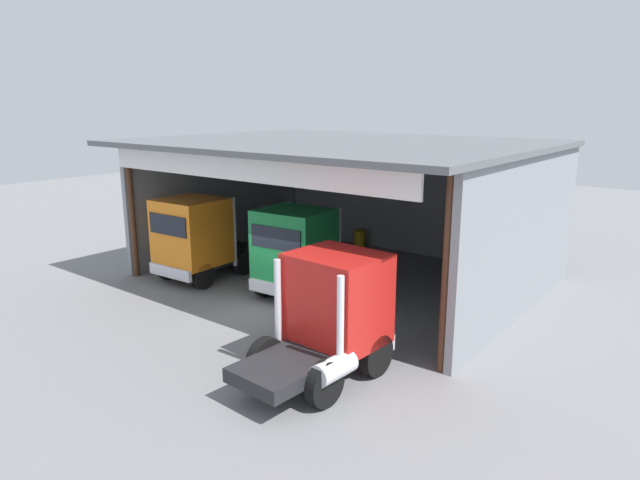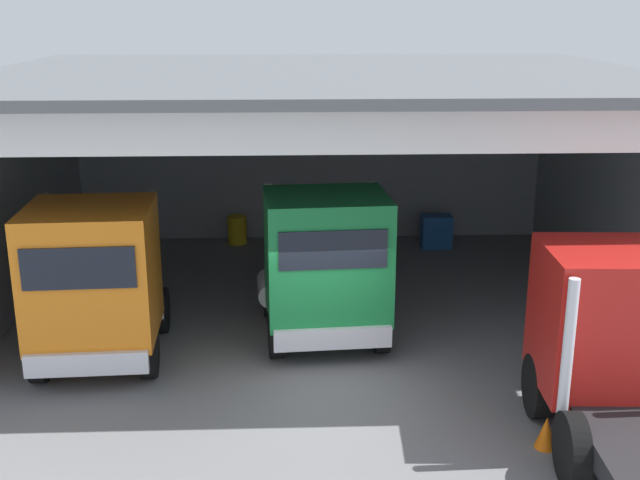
# 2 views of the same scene
# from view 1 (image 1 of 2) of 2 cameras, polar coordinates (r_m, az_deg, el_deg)

# --- Properties ---
(ground_plane) EXTENTS (80.00, 80.00, 0.00)m
(ground_plane) POSITION_cam_1_polar(r_m,az_deg,el_deg) (19.61, -6.81, -7.49)
(ground_plane) COLOR slate
(ground_plane) RESTS_ON ground
(workshop_shed) EXTENTS (15.10, 11.98, 5.67)m
(workshop_shed) POSITION_cam_1_polar(r_m,az_deg,el_deg) (23.23, 3.69, 6.05)
(workshop_shed) COLOR gray
(workshop_shed) RESTS_ON ground
(truck_orange_center_left_bay) EXTENTS (2.73, 4.84, 3.38)m
(truck_orange_center_left_bay) POSITION_cam_1_polar(r_m,az_deg,el_deg) (23.33, -12.40, 0.29)
(truck_orange_center_left_bay) COLOR orange
(truck_orange_center_left_bay) RESTS_ON ground
(truck_green_right_bay) EXTENTS (2.90, 4.92, 3.36)m
(truck_green_right_bay) POSITION_cam_1_polar(r_m,az_deg,el_deg) (20.77, -2.14, -1.14)
(truck_green_right_bay) COLOR #197F3D
(truck_green_right_bay) RESTS_ON ground
(truck_red_center_bay) EXTENTS (2.59, 4.46, 3.26)m
(truck_red_center_bay) POSITION_cam_1_polar(r_m,az_deg,el_deg) (14.84, 1.08, -7.48)
(truck_red_center_bay) COLOR red
(truck_red_center_bay) RESTS_ON ground
(oil_drum) EXTENTS (0.58, 0.58, 0.87)m
(oil_drum) POSITION_cam_1_polar(r_m,az_deg,el_deg) (28.25, 4.08, 0.11)
(oil_drum) COLOR gold
(oil_drum) RESTS_ON ground
(tool_cart) EXTENTS (0.90, 0.60, 1.00)m
(tool_cart) POSITION_cam_1_polar(r_m,az_deg,el_deg) (24.87, 14.88, -2.06)
(tool_cart) COLOR #1E59A5
(tool_cart) RESTS_ON ground
(traffic_cone) EXTENTS (0.36, 0.36, 0.56)m
(traffic_cone) POSITION_cam_1_polar(r_m,az_deg,el_deg) (15.85, -3.15, -11.64)
(traffic_cone) COLOR orange
(traffic_cone) RESTS_ON ground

